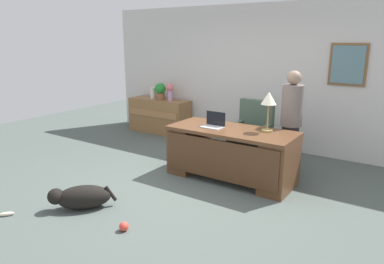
{
  "coord_description": "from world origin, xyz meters",
  "views": [
    {
      "loc": [
        2.76,
        -3.85,
        2.07
      ],
      "look_at": [
        -0.02,
        0.3,
        0.75
      ],
      "focal_mm": 33.34,
      "sensor_mm": 36.0,
      "label": 1
    }
  ],
  "objects": [
    {
      "name": "vase_empty",
      "position": [
        -2.39,
        2.25,
        0.88
      ],
      "size": [
        0.12,
        0.12,
        0.24
      ],
      "primitive_type": "cylinder",
      "color": "silver",
      "rests_on": "credenza"
    },
    {
      "name": "desk",
      "position": [
        0.42,
        0.67,
        0.42
      ],
      "size": [
        1.88,
        0.8,
        0.77
      ],
      "color": "brown",
      "rests_on": "ground_plane"
    },
    {
      "name": "dog_toy_ball",
      "position": [
        0.16,
        -1.33,
        0.05
      ],
      "size": [
        0.1,
        0.1,
        0.1
      ],
      "primitive_type": "sphere",
      "color": "#E53F33",
      "rests_on": "ground_plane"
    },
    {
      "name": "desk_lamp",
      "position": [
        0.9,
        0.86,
        1.22
      ],
      "size": [
        0.22,
        0.22,
        0.57
      ],
      "color": "#9E8447",
      "rests_on": "desk"
    },
    {
      "name": "credenza",
      "position": [
        -2.21,
        2.25,
        0.38
      ],
      "size": [
        1.42,
        0.5,
        0.76
      ],
      "color": "olive",
      "rests_on": "ground_plane"
    },
    {
      "name": "potted_plant",
      "position": [
        -2.17,
        2.25,
        0.95
      ],
      "size": [
        0.24,
        0.24,
        0.36
      ],
      "color": "brown",
      "rests_on": "credenza"
    },
    {
      "name": "dog_lying",
      "position": [
        -0.66,
        -1.23,
        0.15
      ],
      "size": [
        0.68,
        0.68,
        0.3
      ],
      "color": "black",
      "rests_on": "ground_plane"
    },
    {
      "name": "laptop",
      "position": [
        0.13,
        0.66,
        0.83
      ],
      "size": [
        0.32,
        0.22,
        0.22
      ],
      "color": "#B2B5BA",
      "rests_on": "desk"
    },
    {
      "name": "vase_with_flowers",
      "position": [
        -1.91,
        2.25,
        0.98
      ],
      "size": [
        0.17,
        0.17,
        0.37
      ],
      "color": "#C290C3",
      "rests_on": "credenza"
    },
    {
      "name": "person_standing",
      "position": [
        1.06,
        1.4,
        0.83
      ],
      "size": [
        0.32,
        0.32,
        1.61
      ],
      "color": "#262323",
      "rests_on": "ground_plane"
    },
    {
      "name": "dog_toy_bone",
      "position": [
        -1.25,
        -1.87,
        0.03
      ],
      "size": [
        0.15,
        0.17,
        0.05
      ],
      "primitive_type": "ellipsoid",
      "rotation": [
        0.0,
        0.0,
        4.02
      ],
      "color": "beige",
      "rests_on": "ground_plane"
    },
    {
      "name": "back_wall",
      "position": [
        0.01,
        2.6,
        1.35
      ],
      "size": [
        7.0,
        0.16,
        2.7
      ],
      "color": "silver",
      "rests_on": "ground_plane"
    },
    {
      "name": "armchair",
      "position": [
        0.35,
        1.57,
        0.48
      ],
      "size": [
        0.6,
        0.59,
        1.06
      ],
      "color": "#475B4C",
      "rests_on": "ground_plane"
    },
    {
      "name": "ground_plane",
      "position": [
        0.0,
        0.0,
        0.0
      ],
      "size": [
        12.0,
        12.0,
        0.0
      ],
      "primitive_type": "plane",
      "color": "#4C5651"
    }
  ]
}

